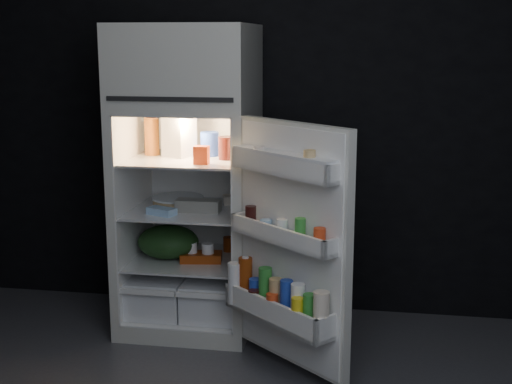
% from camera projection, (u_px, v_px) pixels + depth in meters
% --- Properties ---
extents(wall_back, '(4.00, 0.00, 2.70)m').
position_uv_depth(wall_back, '(277.00, 97.00, 4.37)').
color(wall_back, black).
rests_on(wall_back, ground).
extents(refrigerator, '(0.76, 0.71, 1.78)m').
position_uv_depth(refrigerator, '(189.00, 169.00, 4.16)').
color(refrigerator, silver).
rests_on(refrigerator, ground).
extents(fridge_door, '(0.67, 0.61, 1.22)m').
position_uv_depth(fridge_door, '(288.00, 251.00, 3.51)').
color(fridge_door, silver).
rests_on(fridge_door, ground).
extents(milk_jug, '(0.19, 0.19, 0.24)m').
position_uv_depth(milk_jug, '(179.00, 136.00, 4.13)').
color(milk_jug, white).
rests_on(milk_jug, refrigerator).
extents(mayo_jar, '(0.14, 0.14, 0.14)m').
position_uv_depth(mayo_jar, '(210.00, 144.00, 4.17)').
color(mayo_jar, '#1E3CA7').
rests_on(mayo_jar, refrigerator).
extents(jam_jar, '(0.12, 0.12, 0.13)m').
position_uv_depth(jam_jar, '(228.00, 148.00, 4.05)').
color(jam_jar, black).
rests_on(jam_jar, refrigerator).
extents(amber_bottle, '(0.11, 0.11, 0.22)m').
position_uv_depth(amber_bottle, '(152.00, 136.00, 4.19)').
color(amber_bottle, '#B65E1D').
rests_on(amber_bottle, refrigerator).
extents(small_carton, '(0.08, 0.06, 0.10)m').
position_uv_depth(small_carton, '(201.00, 155.00, 3.89)').
color(small_carton, red).
rests_on(small_carton, refrigerator).
extents(egg_carton, '(0.26, 0.10, 0.07)m').
position_uv_depth(egg_carton, '(198.00, 206.00, 4.08)').
color(egg_carton, gray).
rests_on(egg_carton, refrigerator).
extents(pie, '(0.30, 0.30, 0.04)m').
position_uv_depth(pie, '(178.00, 202.00, 4.25)').
color(pie, tan).
rests_on(pie, refrigerator).
extents(flat_package, '(0.18, 0.14, 0.04)m').
position_uv_depth(flat_package, '(162.00, 211.00, 4.02)').
color(flat_package, '#92BCE3').
rests_on(flat_package, refrigerator).
extents(wrapped_pkg, '(0.14, 0.13, 0.05)m').
position_uv_depth(wrapped_pkg, '(233.00, 200.00, 4.29)').
color(wrapped_pkg, beige).
rests_on(wrapped_pkg, refrigerator).
extents(produce_bag, '(0.43, 0.39, 0.20)m').
position_uv_depth(produce_bag, '(168.00, 242.00, 4.21)').
color(produce_bag, '#193815').
rests_on(produce_bag, refrigerator).
extents(yogurt_tray, '(0.25, 0.16, 0.05)m').
position_uv_depth(yogurt_tray, '(201.00, 257.00, 4.16)').
color(yogurt_tray, '#8F340C').
rests_on(yogurt_tray, refrigerator).
extents(small_can_red, '(0.06, 0.06, 0.09)m').
position_uv_depth(small_can_red, '(228.00, 244.00, 4.35)').
color(small_can_red, '#8F340C').
rests_on(small_can_red, refrigerator).
extents(small_can_silver, '(0.07, 0.07, 0.09)m').
position_uv_depth(small_can_silver, '(240.00, 244.00, 4.35)').
color(small_can_silver, silver).
rests_on(small_can_silver, refrigerator).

